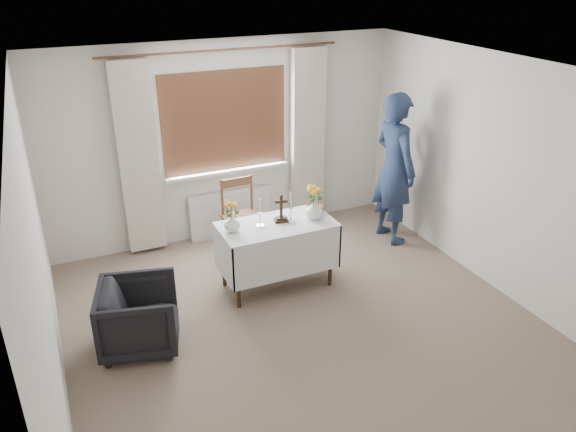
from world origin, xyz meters
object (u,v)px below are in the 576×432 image
object	(u,v)px
person	(394,169)
armchair	(139,316)
wooden_cross	(281,208)
flower_vase_right	(314,210)
wooden_chair	(243,219)
altar_table	(277,255)
flower_vase_left	(232,223)

from	to	relation	value
person	armchair	bearing A→B (deg)	103.07
wooden_cross	flower_vase_right	size ratio (longest dim) A/B	1.52
wooden_chair	wooden_cross	size ratio (longest dim) A/B	3.07
altar_table	flower_vase_right	world-z (taller)	flower_vase_right
flower_vase_left	flower_vase_right	bearing A→B (deg)	-4.31
wooden_cross	flower_vase_left	distance (m)	0.56
altar_table	wooden_cross	world-z (taller)	wooden_cross
armchair	flower_vase_left	bearing A→B (deg)	-52.09
altar_table	wooden_cross	bearing A→B (deg)	26.97
wooden_chair	person	bearing A→B (deg)	-11.96
altar_table	person	bearing A→B (deg)	14.64
flower_vase_left	wooden_cross	bearing A→B (deg)	0.46
person	wooden_cross	distance (m)	1.78
wooden_chair	flower_vase_right	world-z (taller)	flower_vase_right
wooden_cross	armchair	bearing A→B (deg)	-151.09
altar_table	armchair	distance (m)	1.66
wooden_cross	flower_vase_left	xyz separation A→B (m)	(-0.56, -0.00, -0.07)
altar_table	wooden_chair	distance (m)	0.83
altar_table	wooden_cross	size ratio (longest dim) A/B	3.97
armchair	person	size ratio (longest dim) A/B	0.37
wooden_chair	person	size ratio (longest dim) A/B	0.50
altar_table	armchair	bearing A→B (deg)	-163.88
flower_vase_right	armchair	bearing A→B (deg)	-168.18
person	wooden_cross	xyz separation A→B (m)	(-1.73, -0.43, -0.04)
armchair	flower_vase_left	xyz separation A→B (m)	(1.10, 0.49, 0.53)
person	flower_vase_right	bearing A→B (deg)	108.03
wooden_chair	armchair	world-z (taller)	wooden_chair
flower_vase_right	altar_table	bearing A→B (deg)	174.87
armchair	flower_vase_left	world-z (taller)	flower_vase_left
wooden_chair	flower_vase_right	xyz separation A→B (m)	(0.51, -0.85, 0.39)
armchair	flower_vase_left	size ratio (longest dim) A/B	3.96
person	flower_vase_left	size ratio (longest dim) A/B	10.61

